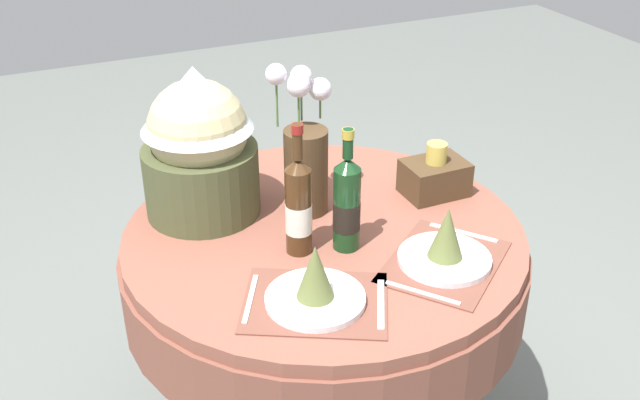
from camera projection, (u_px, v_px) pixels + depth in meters
dining_table at (324, 272)px, 2.15m from camera, size 1.13×1.13×0.78m
place_setting_left at (315, 287)px, 1.77m from camera, size 0.42×0.39×0.16m
place_setting_right at (445, 247)px, 1.92m from camera, size 0.43×0.41×0.16m
flower_vase at (305, 153)px, 2.10m from camera, size 0.19×0.16×0.43m
wine_bottle_left at (347, 204)px, 1.94m from camera, size 0.07×0.07×0.34m
wine_bottle_rear at (299, 206)px, 1.93m from camera, size 0.07×0.07×0.36m
gift_tub_back_left at (198, 139)px, 2.06m from camera, size 0.32×0.32×0.43m
woven_basket_side_right at (435, 176)px, 2.24m from camera, size 0.18×0.13×0.16m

